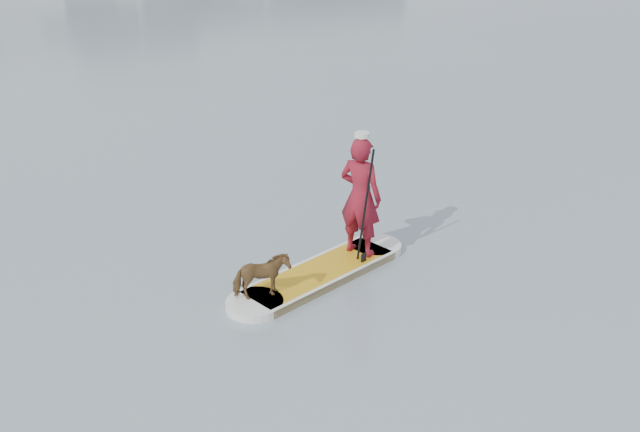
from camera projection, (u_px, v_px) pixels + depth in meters
ground at (103, 289)px, 10.26m from camera, size 140.00×140.00×0.00m
paddleboard at (320, 274)px, 10.55m from camera, size 3.24×1.34×0.12m
paddler at (360, 197)px, 10.69m from camera, size 0.70×0.81×1.87m
white_cap at (362, 135)px, 10.29m from camera, size 0.22×0.22×0.07m
dog at (261, 277)px, 9.69m from camera, size 0.82×0.48×0.65m
paddle at (365, 221)px, 10.50m from camera, size 0.10×0.30×2.00m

